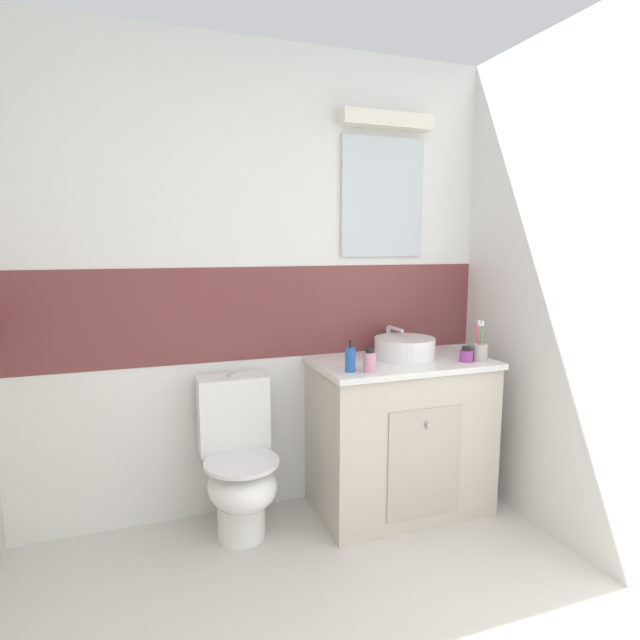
% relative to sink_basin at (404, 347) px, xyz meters
% --- Properties ---
extents(wall_back_tiled, '(3.20, 0.20, 2.50)m').
position_rel_sink_basin_xyz_m(wall_back_tiled, '(-0.72, 0.29, 0.35)').
color(wall_back_tiled, white).
rests_on(wall_back_tiled, ground_plane).
extents(vanity_cabinet, '(0.95, 0.57, 0.85)m').
position_rel_sink_basin_xyz_m(vanity_cabinet, '(-0.03, -0.03, -0.48)').
color(vanity_cabinet, beige).
rests_on(vanity_cabinet, ground_plane).
extents(sink_basin, '(0.33, 0.37, 0.16)m').
position_rel_sink_basin_xyz_m(sink_basin, '(0.00, 0.00, 0.00)').
color(sink_basin, white).
rests_on(sink_basin, vanity_cabinet).
extents(toilet, '(0.37, 0.50, 0.81)m').
position_rel_sink_basin_xyz_m(toilet, '(-0.93, 0.00, -0.54)').
color(toilet, white).
rests_on(toilet, ground_plane).
extents(toothbrush_cup, '(0.08, 0.08, 0.22)m').
position_rel_sink_basin_xyz_m(toothbrush_cup, '(0.35, -0.20, -0.01)').
color(toothbrush_cup, '#B2ADA3').
rests_on(toothbrush_cup, vanity_cabinet).
extents(soap_dispenser, '(0.05, 0.05, 0.16)m').
position_rel_sink_basin_xyz_m(soap_dispenser, '(-0.40, -0.19, 0.00)').
color(soap_dispenser, '#2659B2').
rests_on(soap_dispenser, vanity_cabinet).
extents(lotion_bottle_short, '(0.06, 0.06, 0.12)m').
position_rel_sink_basin_xyz_m(lotion_bottle_short, '(-0.31, -0.22, -0.01)').
color(lotion_bottle_short, pink).
rests_on(lotion_bottle_short, vanity_cabinet).
extents(hair_gel_jar, '(0.07, 0.07, 0.08)m').
position_rel_sink_basin_xyz_m(hair_gel_jar, '(0.27, -0.19, -0.02)').
color(hair_gel_jar, '#993F99').
rests_on(hair_gel_jar, vanity_cabinet).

